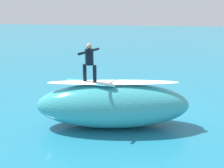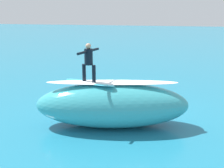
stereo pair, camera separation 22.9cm
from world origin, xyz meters
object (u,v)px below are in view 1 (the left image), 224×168
surfboard_riding (90,83)px  surfer_riding (89,60)px  surfboard_paddling (129,100)px  surfer_paddling (128,96)px

surfboard_riding → surfer_riding: (0.00, 0.00, 0.92)m
surfboard_riding → surfboard_paddling: (-1.22, -3.41, -1.84)m
surfboard_paddling → surfer_paddling: size_ratio=1.42×
surfer_paddling → surfer_riding: bearing=-40.2°
surfboard_paddling → surfboard_riding: bearing=-41.7°
surfer_riding → surfboard_riding: bearing=0.0°
surfer_riding → surfboard_paddling: bearing=-92.2°
surfboard_riding → surfboard_paddling: size_ratio=0.91×
surfboard_paddling → surfer_riding: bearing=-41.7°
surfer_riding → surfer_paddling: (-1.17, -3.54, -2.59)m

